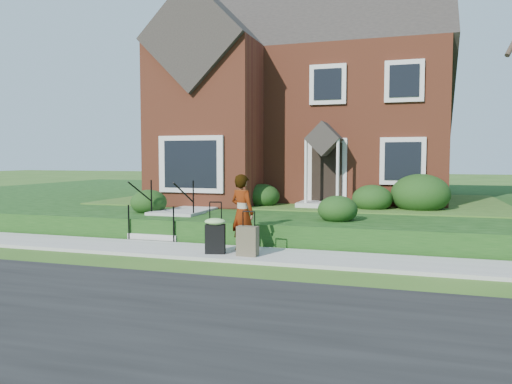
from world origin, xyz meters
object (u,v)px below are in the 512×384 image
at_px(woman, 242,213).
at_px(suitcase_olive, 248,241).
at_px(suitcase_black, 215,233).
at_px(front_steps, 169,220).

relative_size(woman, suitcase_olive, 1.80).
xyz_separation_m(suitcase_black, suitcase_olive, (0.77, -0.04, -0.12)).
distance_m(front_steps, suitcase_black, 3.10).
bearing_deg(suitcase_olive, front_steps, 145.60).
distance_m(woman, suitcase_black, 0.81).
xyz_separation_m(woman, suitcase_olive, (0.31, -0.55, -0.55)).
relative_size(suitcase_black, suitcase_olive, 1.18).
height_order(suitcase_black, suitcase_olive, suitcase_black).
bearing_deg(front_steps, suitcase_black, -43.48).
height_order(front_steps, suitcase_olive, front_steps).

